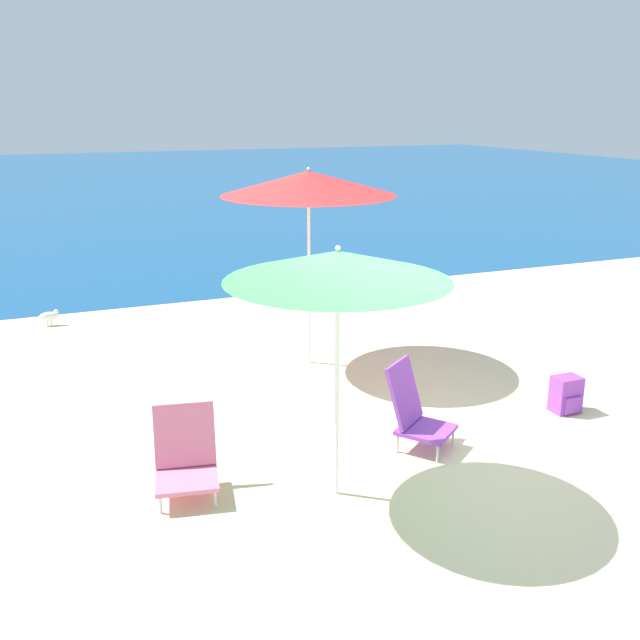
# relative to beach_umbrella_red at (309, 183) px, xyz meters

# --- Properties ---
(ground_plane) EXTENTS (60.00, 60.00, 0.00)m
(ground_plane) POSITION_rel_beach_umbrella_red_xyz_m (0.09, -2.92, -2.16)
(ground_plane) COLOR beige
(sea_water) EXTENTS (60.00, 40.00, 0.01)m
(sea_water) POSITION_rel_beach_umbrella_red_xyz_m (0.09, 23.34, -2.15)
(sea_water) COLOR navy
(sea_water) RESTS_ON ground
(beach_umbrella_red) EXTENTS (2.02, 2.02, 2.34)m
(beach_umbrella_red) POSITION_rel_beach_umbrella_red_xyz_m (0.00, 0.00, 0.00)
(beach_umbrella_red) COLOR white
(beach_umbrella_red) RESTS_ON ground
(beach_umbrella_green) EXTENTS (1.70, 1.70, 2.03)m
(beach_umbrella_green) POSITION_rel_beach_umbrella_red_xyz_m (-0.90, -2.94, -0.29)
(beach_umbrella_green) COLOR white
(beach_umbrella_green) RESTS_ON ground
(beach_chair_purple) EXTENTS (0.69, 0.71, 0.79)m
(beach_chair_purple) POSITION_rel_beach_umbrella_red_xyz_m (0.08, -2.43, -1.80)
(beach_chair_purple) COLOR silver
(beach_chair_purple) RESTS_ON ground
(beach_chair_pink) EXTENTS (0.58, 0.62, 0.69)m
(beach_chair_pink) POSITION_rel_beach_umbrella_red_xyz_m (-2.00, -2.44, -1.85)
(beach_chair_pink) COLOR silver
(beach_chair_pink) RESTS_ON ground
(backpack_purple) EXTENTS (0.28, 0.24, 0.38)m
(backpack_purple) POSITION_rel_beach_umbrella_red_xyz_m (1.90, -2.33, -1.97)
(backpack_purple) COLOR purple
(backpack_purple) RESTS_ON ground
(seagull) EXTENTS (0.27, 0.11, 0.23)m
(seagull) POSITION_rel_beach_umbrella_red_xyz_m (-2.88, 2.80, -2.02)
(seagull) COLOR gold
(seagull) RESTS_ON ground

